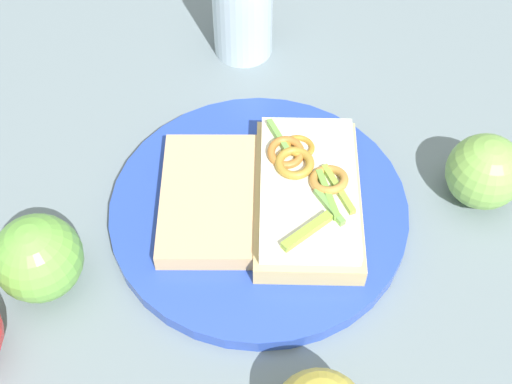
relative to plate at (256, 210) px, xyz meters
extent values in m
plane|color=slate|center=(0.00, 0.00, -0.01)|extent=(2.00, 2.00, 0.00)
cylinder|color=#2947B3|center=(0.00, 0.00, 0.00)|extent=(0.28, 0.28, 0.02)
cube|color=tan|center=(0.04, 0.00, 0.02)|extent=(0.10, 0.17, 0.02)
cube|color=#F1E8CB|center=(0.04, 0.00, 0.04)|extent=(0.09, 0.16, 0.01)
torus|color=#A8812E|center=(0.03, 0.02, 0.05)|extent=(0.05, 0.05, 0.01)
torus|color=#B27E28|center=(0.04, 0.04, 0.05)|extent=(0.03, 0.03, 0.01)
torus|color=#BD8239|center=(0.06, 0.00, 0.05)|extent=(0.04, 0.04, 0.01)
torus|color=#AF6C2C|center=(0.02, 0.03, 0.05)|extent=(0.04, 0.04, 0.01)
cube|color=#8CAC3D|center=(0.07, -0.01, 0.05)|extent=(0.03, 0.05, 0.01)
cube|color=#8CB23B|center=(0.04, -0.06, 0.05)|extent=(0.05, 0.04, 0.01)
cube|color=#6DAE48|center=(0.02, 0.05, 0.05)|extent=(0.02, 0.04, 0.01)
cube|color=#70A13F|center=(0.06, -0.02, 0.05)|extent=(0.02, 0.05, 0.01)
cube|color=#6CA14B|center=(0.06, -0.03, 0.05)|extent=(0.03, 0.04, 0.01)
cube|color=tan|center=(-0.04, 0.00, 0.02)|extent=(0.09, 0.14, 0.02)
sphere|color=#6AAE43|center=(-0.19, -0.07, 0.03)|extent=(0.10, 0.10, 0.08)
sphere|color=#7DB44E|center=(0.21, 0.03, 0.03)|extent=(0.09, 0.09, 0.07)
cylinder|color=silver|center=(-0.02, 0.23, 0.05)|extent=(0.07, 0.07, 0.12)
camera|label=1|loc=(0.00, -0.38, 0.54)|focal=49.17mm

